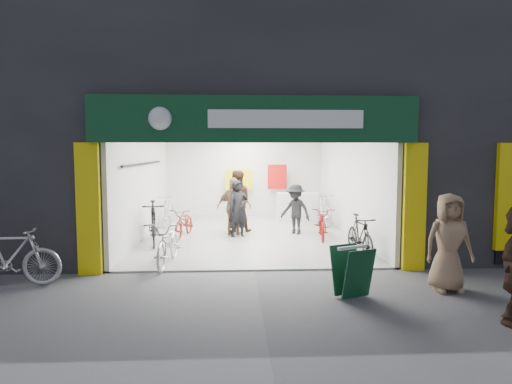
{
  "coord_description": "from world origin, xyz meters",
  "views": [
    {
      "loc": [
        -0.43,
        -9.06,
        2.43
      ],
      "look_at": [
        0.11,
        1.5,
        1.49
      ],
      "focal_mm": 32.0,
      "sensor_mm": 36.0,
      "label": 1
    }
  ],
  "objects": [
    {
      "name": "sandwich_board",
      "position": [
        1.54,
        -1.74,
        0.46
      ],
      "size": [
        0.72,
        0.73,
        0.84
      ],
      "rotation": [
        0.0,
        0.0,
        0.4
      ],
      "color": "#0F3D22",
      "rests_on": "ground"
    },
    {
      "name": "bike_left_back",
      "position": [
        -2.5,
        5.59,
        0.54
      ],
      "size": [
        0.61,
        1.84,
        1.09
      ],
      "primitive_type": "imported",
      "rotation": [
        0.0,
        0.0,
        -0.06
      ],
      "color": "silver",
      "rests_on": "ground"
    },
    {
      "name": "bike_left_midback",
      "position": [
        -1.8,
        3.73,
        0.42
      ],
      "size": [
        0.82,
        1.67,
        0.84
      ],
      "primitive_type": "imported",
      "rotation": [
        0.0,
        0.0,
        -0.17
      ],
      "color": "maroon",
      "rests_on": "ground"
    },
    {
      "name": "customer_a",
      "position": [
        -0.28,
        3.6,
        0.81
      ],
      "size": [
        0.7,
        0.59,
        1.63
      ],
      "primitive_type": "imported",
      "rotation": [
        0.0,
        0.0,
        0.41
      ],
      "color": "black",
      "rests_on": "ground"
    },
    {
      "name": "customer_c",
      "position": [
        1.37,
        3.93,
        0.74
      ],
      "size": [
        1.09,
        1.04,
        1.48
      ],
      "primitive_type": "imported",
      "rotation": [
        0.0,
        0.0,
        -0.69
      ],
      "color": "black",
      "rests_on": "ground"
    },
    {
      "name": "bike_left_midfront",
      "position": [
        -2.5,
        2.78,
        0.57
      ],
      "size": [
        0.88,
        1.97,
        1.14
      ],
      "primitive_type": "imported",
      "rotation": [
        0.0,
        0.0,
        0.18
      ],
      "color": "black",
      "rests_on": "ground"
    },
    {
      "name": "customer_b",
      "position": [
        -0.32,
        4.54,
        0.93
      ],
      "size": [
        0.92,
        0.72,
        1.87
      ],
      "primitive_type": "imported",
      "rotation": [
        0.0,
        0.0,
        3.13
      ],
      "color": "#352118",
      "rests_on": "ground"
    },
    {
      "name": "bike_left_front",
      "position": [
        -1.8,
        0.6,
        0.48
      ],
      "size": [
        0.79,
        1.89,
        0.97
      ],
      "primitive_type": "imported",
      "rotation": [
        0.0,
        0.0,
        -0.08
      ],
      "color": "silver",
      "rests_on": "ground"
    },
    {
      "name": "parked_bike",
      "position": [
        -4.44,
        -0.81,
        0.55
      ],
      "size": [
        1.84,
        0.58,
        1.09
      ],
      "primitive_type": "imported",
      "rotation": [
        0.0,
        0.0,
        1.61
      ],
      "color": "#A8A9AD",
      "rests_on": "ground"
    },
    {
      "name": "bike_right_back",
      "position": [
        2.5,
        5.55,
        0.55
      ],
      "size": [
        0.63,
        1.87,
        1.11
      ],
      "primitive_type": "imported",
      "rotation": [
        0.0,
        0.0,
        0.06
      ],
      "color": "#B2B2B7",
      "rests_on": "ground"
    },
    {
      "name": "pedestrian_near",
      "position": [
        3.3,
        -1.47,
        0.86
      ],
      "size": [
        0.84,
        0.55,
        1.71
      ],
      "primitive_type": "imported",
      "rotation": [
        0.0,
        0.0,
        0.0
      ],
      "color": "#977758",
      "rests_on": "ground"
    },
    {
      "name": "ground",
      "position": [
        0.0,
        0.0,
        0.0
      ],
      "size": [
        60.0,
        60.0,
        0.0
      ],
      "primitive_type": "plane",
      "color": "#56565B",
      "rests_on": "ground"
    },
    {
      "name": "customer_d",
      "position": [
        -0.39,
        3.9,
        0.84
      ],
      "size": [
        1.04,
        0.55,
        1.69
      ],
      "primitive_type": "imported",
      "rotation": [
        0.0,
        0.0,
        3.0
      ],
      "color": "#83644C",
      "rests_on": "ground"
    },
    {
      "name": "bike_right_front",
      "position": [
        2.5,
        1.2,
        0.49
      ],
      "size": [
        0.59,
        1.65,
        0.97
      ],
      "primitive_type": "imported",
      "rotation": [
        0.0,
        0.0,
        0.08
      ],
      "color": "black",
      "rests_on": "ground"
    },
    {
      "name": "bike_right_mid",
      "position": [
        2.04,
        3.31,
        0.45
      ],
      "size": [
        0.82,
        1.78,
        0.9
      ],
      "primitive_type": "imported",
      "rotation": [
        0.0,
        0.0,
        -0.13
      ],
      "color": "maroon",
      "rests_on": "ground"
    },
    {
      "name": "building",
      "position": [
        0.91,
        4.99,
        4.31
      ],
      "size": [
        17.0,
        10.27,
        8.0
      ],
      "color": "#232326",
      "rests_on": "ground"
    }
  ]
}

